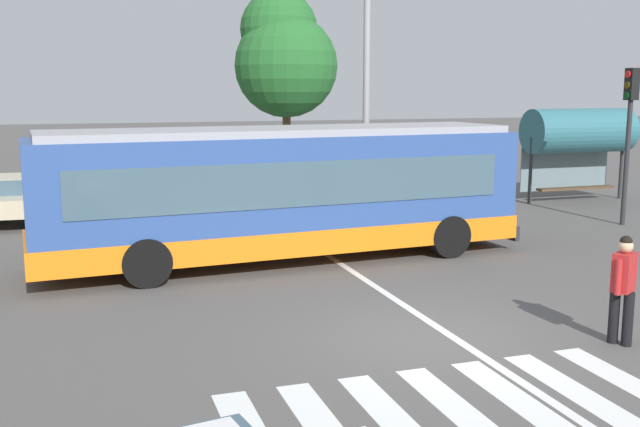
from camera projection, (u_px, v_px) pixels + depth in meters
ground_plane at (428, 339)px, 11.67m from camera, size 160.00×160.00×0.00m
city_transit_bus at (283, 192)px, 16.77m from camera, size 11.36×3.35×3.06m
pedestrian_crossing_street at (623, 284)px, 11.27m from camera, size 0.51×0.43×1.72m
parked_car_champagne at (3, 196)px, 22.04m from camera, size 2.10×4.61×1.35m
parked_car_charcoal at (95, 191)px, 22.95m from camera, size 2.19×4.64×1.35m
parked_car_teal at (186, 190)px, 23.30m from camera, size 2.24×4.65×1.35m
parked_car_red at (266, 185)px, 24.38m from camera, size 2.17×4.63×1.35m
parked_car_white at (346, 183)px, 25.03m from camera, size 1.98×4.55×1.35m
traffic_light_far_corner at (629, 120)px, 21.02m from camera, size 0.33×0.32×4.50m
bus_stop_shelter at (579, 132)px, 25.76m from camera, size 3.92×1.54×3.25m
twin_arm_street_lamp at (367, 28)px, 21.64m from camera, size 4.45×0.32×9.27m
background_tree_right at (284, 55)px, 31.89m from camera, size 4.47×4.47×8.16m
crosswalk_painted_stripes at (468, 418)px, 8.85m from camera, size 5.65×3.25×0.01m
lane_center_line at (400, 302)px, 13.67m from camera, size 0.16×24.00×0.01m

